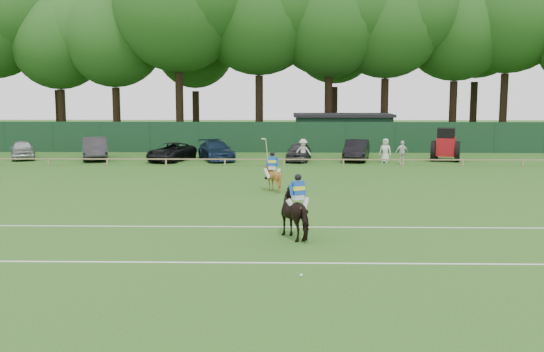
{
  "coord_description": "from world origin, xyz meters",
  "views": [
    {
      "loc": [
        1.07,
        -24.61,
        5.24
      ],
      "look_at": [
        0.5,
        3.0,
        1.4
      ],
      "focal_mm": 42.0,
      "sensor_mm": 36.0,
      "label": 1
    }
  ],
  "objects_px": {
    "sedan_silver": "(23,150)",
    "estate_black": "(356,150)",
    "spectator_right": "(385,151)",
    "horse_dark": "(298,214)",
    "hatch_grey": "(299,152)",
    "sedan_navy": "(216,151)",
    "tractor": "(446,145)",
    "sedan_grey": "(95,149)",
    "utility_shed": "(343,131)",
    "suv_black": "(171,152)",
    "spectator_left": "(303,151)",
    "spectator_mid": "(402,152)",
    "polo_ball": "(301,275)",
    "horse_chestnut": "(272,177)"
  },
  "relations": [
    {
      "from": "suv_black",
      "to": "estate_black",
      "type": "bearing_deg",
      "value": 19.45
    },
    {
      "from": "sedan_silver",
      "to": "utility_shed",
      "type": "xyz_separation_m",
      "value": [
        24.38,
        8.14,
        0.84
      ]
    },
    {
      "from": "estate_black",
      "to": "spectator_right",
      "type": "relative_size",
      "value": 2.66
    },
    {
      "from": "hatch_grey",
      "to": "tractor",
      "type": "bearing_deg",
      "value": 9.99
    },
    {
      "from": "horse_chestnut",
      "to": "spectator_left",
      "type": "bearing_deg",
      "value": -87.52
    },
    {
      "from": "sedan_navy",
      "to": "sedan_silver",
      "type": "bearing_deg",
      "value": 158.68
    },
    {
      "from": "spectator_left",
      "to": "spectator_mid",
      "type": "relative_size",
      "value": 1.05
    },
    {
      "from": "hatch_grey",
      "to": "polo_ball",
      "type": "bearing_deg",
      "value": -82.99
    },
    {
      "from": "spectator_left",
      "to": "utility_shed",
      "type": "relative_size",
      "value": 0.2
    },
    {
      "from": "sedan_silver",
      "to": "hatch_grey",
      "type": "height_order",
      "value": "sedan_silver"
    },
    {
      "from": "suv_black",
      "to": "utility_shed",
      "type": "height_order",
      "value": "utility_shed"
    },
    {
      "from": "sedan_silver",
      "to": "spectator_right",
      "type": "bearing_deg",
      "value": -28.02
    },
    {
      "from": "sedan_navy",
      "to": "hatch_grey",
      "type": "height_order",
      "value": "sedan_navy"
    },
    {
      "from": "hatch_grey",
      "to": "suv_black",
      "type": "bearing_deg",
      "value": -171.26
    },
    {
      "from": "sedan_navy",
      "to": "estate_black",
      "type": "height_order",
      "value": "estate_black"
    },
    {
      "from": "horse_chestnut",
      "to": "spectator_mid",
      "type": "distance_m",
      "value": 14.64
    },
    {
      "from": "sedan_silver",
      "to": "sedan_grey",
      "type": "distance_m",
      "value": 5.51
    },
    {
      "from": "estate_black",
      "to": "spectator_mid",
      "type": "xyz_separation_m",
      "value": [
        2.9,
        -2.17,
        0.06
      ]
    },
    {
      "from": "spectator_right",
      "to": "horse_dark",
      "type": "bearing_deg",
      "value": -82.25
    },
    {
      "from": "spectator_right",
      "to": "tractor",
      "type": "xyz_separation_m",
      "value": [
        4.56,
        1.36,
        0.27
      ]
    },
    {
      "from": "suv_black",
      "to": "spectator_left",
      "type": "height_order",
      "value": "spectator_left"
    },
    {
      "from": "hatch_grey",
      "to": "spectator_left",
      "type": "xyz_separation_m",
      "value": [
        0.28,
        -1.45,
        0.18
      ]
    },
    {
      "from": "horse_dark",
      "to": "sedan_silver",
      "type": "bearing_deg",
      "value": -80.18
    },
    {
      "from": "spectator_left",
      "to": "sedan_silver",
      "type": "bearing_deg",
      "value": 171.31
    },
    {
      "from": "polo_ball",
      "to": "sedan_grey",
      "type": "bearing_deg",
      "value": 116.47
    },
    {
      "from": "horse_chestnut",
      "to": "utility_shed",
      "type": "bearing_deg",
      "value": -92.45
    },
    {
      "from": "sedan_navy",
      "to": "polo_ball",
      "type": "height_order",
      "value": "sedan_navy"
    },
    {
      "from": "spectator_right",
      "to": "polo_ball",
      "type": "bearing_deg",
      "value": -79.59
    },
    {
      "from": "spectator_mid",
      "to": "sedan_silver",
      "type": "bearing_deg",
      "value": 160.27
    },
    {
      "from": "sedan_silver",
      "to": "polo_ball",
      "type": "bearing_deg",
      "value": -79.73
    },
    {
      "from": "horse_chestnut",
      "to": "sedan_silver",
      "type": "xyz_separation_m",
      "value": [
        -18.81,
        14.39,
        -0.01
      ]
    },
    {
      "from": "spectator_left",
      "to": "spectator_mid",
      "type": "xyz_separation_m",
      "value": [
        6.81,
        -0.32,
        -0.04
      ]
    },
    {
      "from": "horse_dark",
      "to": "tractor",
      "type": "xyz_separation_m",
      "value": [
        11.16,
        24.09,
        0.26
      ]
    },
    {
      "from": "utility_shed",
      "to": "horse_dark",
      "type": "bearing_deg",
      "value": -97.79
    },
    {
      "from": "spectator_right",
      "to": "tractor",
      "type": "distance_m",
      "value": 4.77
    },
    {
      "from": "suv_black",
      "to": "horse_chestnut",
      "type": "bearing_deg",
      "value": -43.29
    },
    {
      "from": "tractor",
      "to": "suv_black",
      "type": "bearing_deg",
      "value": -162.02
    },
    {
      "from": "sedan_silver",
      "to": "estate_black",
      "type": "relative_size",
      "value": 0.9
    },
    {
      "from": "sedan_grey",
      "to": "tractor",
      "type": "xyz_separation_m",
      "value": [
        25.57,
        -0.21,
        0.31
      ]
    },
    {
      "from": "horse_dark",
      "to": "tractor",
      "type": "distance_m",
      "value": 26.55
    },
    {
      "from": "sedan_silver",
      "to": "spectator_right",
      "type": "relative_size",
      "value": 2.4
    },
    {
      "from": "sedan_grey",
      "to": "utility_shed",
      "type": "height_order",
      "value": "utility_shed"
    },
    {
      "from": "suv_black",
      "to": "sedan_navy",
      "type": "bearing_deg",
      "value": 26.38
    },
    {
      "from": "polo_ball",
      "to": "utility_shed",
      "type": "height_order",
      "value": "utility_shed"
    },
    {
      "from": "horse_chestnut",
      "to": "sedan_grey",
      "type": "bearing_deg",
      "value": -35.17
    },
    {
      "from": "hatch_grey",
      "to": "utility_shed",
      "type": "height_order",
      "value": "utility_shed"
    },
    {
      "from": "horse_dark",
      "to": "hatch_grey",
      "type": "xyz_separation_m",
      "value": [
        0.53,
        23.73,
        -0.2
      ]
    },
    {
      "from": "spectator_right",
      "to": "polo_ball",
      "type": "height_order",
      "value": "spectator_right"
    },
    {
      "from": "spectator_mid",
      "to": "tractor",
      "type": "bearing_deg",
      "value": 16.67
    },
    {
      "from": "tractor",
      "to": "horse_dark",
      "type": "bearing_deg",
      "value": -98.22
    }
  ]
}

